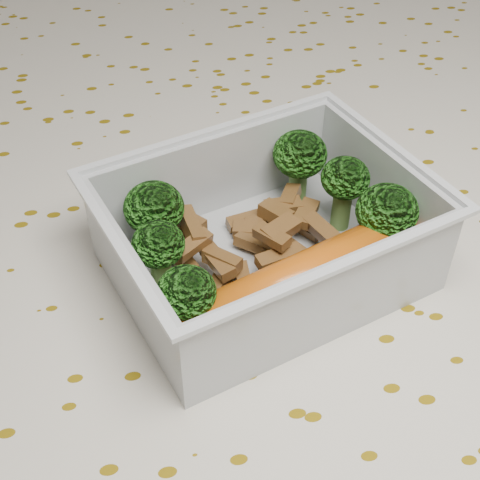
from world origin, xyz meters
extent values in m
cube|color=brown|center=(0.00, 0.00, 0.73)|extent=(1.40, 0.90, 0.04)
cube|color=beige|center=(0.00, 0.00, 0.75)|extent=(1.46, 0.96, 0.01)
cube|color=beige|center=(0.00, 0.48, 0.66)|extent=(1.46, 0.01, 0.18)
cube|color=silver|center=(0.02, -0.01, 0.76)|extent=(0.22, 0.20, 0.00)
cube|color=silver|center=(0.00, 0.05, 0.79)|extent=(0.18, 0.06, 0.06)
cube|color=silver|center=(0.04, -0.08, 0.79)|extent=(0.18, 0.06, 0.06)
cube|color=silver|center=(0.11, 0.02, 0.79)|extent=(0.05, 0.13, 0.06)
cube|color=silver|center=(-0.07, -0.04, 0.79)|extent=(0.05, 0.13, 0.06)
cube|color=silver|center=(0.00, 0.06, 0.82)|extent=(0.19, 0.07, 0.00)
cube|color=silver|center=(0.04, -0.08, 0.82)|extent=(0.19, 0.07, 0.00)
cube|color=silver|center=(0.11, 0.02, 0.82)|extent=(0.05, 0.14, 0.00)
cube|color=silver|center=(-0.07, -0.04, 0.82)|extent=(0.05, 0.14, 0.00)
cylinder|color=#608C3F|center=(-0.05, 0.01, 0.77)|extent=(0.02, 0.02, 0.03)
ellipsoid|color=#328421|center=(-0.05, 0.01, 0.80)|extent=(0.04, 0.04, 0.03)
cylinder|color=#608C3F|center=(0.06, 0.05, 0.77)|extent=(0.02, 0.02, 0.03)
ellipsoid|color=#328421|center=(0.06, 0.05, 0.80)|extent=(0.04, 0.04, 0.03)
cylinder|color=#608C3F|center=(-0.05, -0.02, 0.78)|extent=(0.02, 0.02, 0.03)
ellipsoid|color=#328421|center=(-0.05, -0.02, 0.80)|extent=(0.03, 0.03, 0.03)
cylinder|color=#608C3F|center=(0.08, 0.02, 0.78)|extent=(0.02, 0.02, 0.03)
ellipsoid|color=#328421|center=(0.08, 0.02, 0.80)|extent=(0.03, 0.03, 0.03)
cylinder|color=#608C3F|center=(-0.04, -0.06, 0.78)|extent=(0.02, 0.02, 0.03)
ellipsoid|color=#328421|center=(-0.04, -0.06, 0.80)|extent=(0.03, 0.03, 0.03)
cylinder|color=#608C3F|center=(0.10, -0.02, 0.77)|extent=(0.02, 0.02, 0.03)
ellipsoid|color=#328421|center=(0.10, -0.02, 0.80)|extent=(0.04, 0.04, 0.03)
cube|color=brown|center=(0.04, -0.02, 0.77)|extent=(0.03, 0.02, 0.01)
cube|color=brown|center=(0.04, -0.01, 0.77)|extent=(0.03, 0.04, 0.01)
cube|color=brown|center=(-0.01, -0.03, 0.77)|extent=(0.02, 0.03, 0.01)
cube|color=brown|center=(0.02, 0.03, 0.77)|extent=(0.04, 0.02, 0.01)
cube|color=brown|center=(0.05, 0.02, 0.78)|extent=(0.02, 0.03, 0.01)
cube|color=brown|center=(0.03, -0.01, 0.77)|extent=(0.03, 0.02, 0.01)
cube|color=brown|center=(-0.01, -0.02, 0.78)|extent=(0.02, 0.03, 0.01)
cube|color=brown|center=(0.03, 0.01, 0.77)|extent=(0.02, 0.03, 0.01)
cube|color=brown|center=(0.02, 0.02, 0.77)|extent=(0.02, 0.03, 0.01)
cube|color=brown|center=(0.02, 0.00, 0.77)|extent=(0.03, 0.03, 0.01)
cube|color=brown|center=(0.05, 0.03, 0.78)|extent=(0.02, 0.03, 0.01)
cube|color=brown|center=(0.02, -0.01, 0.79)|extent=(0.02, 0.03, 0.01)
cube|color=brown|center=(-0.03, -0.01, 0.79)|extent=(0.03, 0.02, 0.01)
cube|color=brown|center=(0.03, -0.02, 0.78)|extent=(0.03, 0.02, 0.01)
cube|color=brown|center=(0.06, 0.00, 0.78)|extent=(0.02, 0.04, 0.01)
cube|color=brown|center=(0.00, -0.03, 0.77)|extent=(0.01, 0.03, 0.01)
cube|color=brown|center=(0.04, 0.03, 0.78)|extent=(0.03, 0.01, 0.01)
cube|color=brown|center=(0.01, 0.02, 0.77)|extent=(0.02, 0.02, 0.01)
cube|color=brown|center=(0.05, 0.02, 0.77)|extent=(0.03, 0.03, 0.01)
cube|color=brown|center=(-0.01, -0.02, 0.78)|extent=(0.03, 0.02, 0.01)
cube|color=brown|center=(-0.03, 0.02, 0.77)|extent=(0.02, 0.03, 0.01)
cube|color=brown|center=(-0.04, 0.00, 0.77)|extent=(0.02, 0.04, 0.01)
cube|color=brown|center=(-0.03, 0.01, 0.79)|extent=(0.02, 0.04, 0.01)
cube|color=brown|center=(0.03, -0.01, 0.79)|extent=(0.03, 0.03, 0.01)
cube|color=brown|center=(-0.03, 0.01, 0.78)|extent=(0.03, 0.03, 0.01)
cube|color=brown|center=(0.03, 0.02, 0.78)|extent=(0.02, 0.03, 0.01)
cylinder|color=#CC590E|center=(0.04, -0.05, 0.78)|extent=(0.14, 0.08, 0.03)
sphere|color=#CC590E|center=(0.10, -0.02, 0.78)|extent=(0.03, 0.03, 0.03)
sphere|color=#CC590E|center=(-0.03, -0.07, 0.78)|extent=(0.03, 0.03, 0.03)
camera|label=1|loc=(-0.06, -0.32, 1.07)|focal=50.00mm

